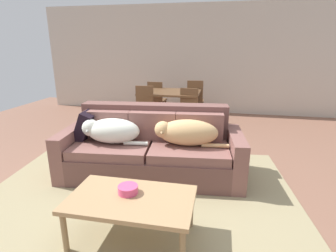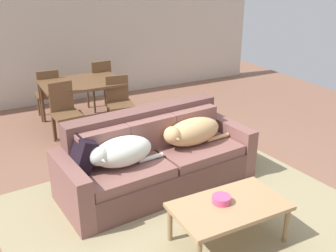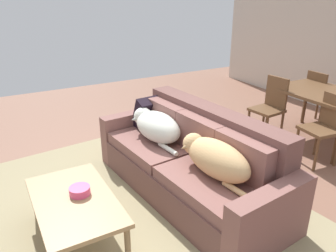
% 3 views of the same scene
% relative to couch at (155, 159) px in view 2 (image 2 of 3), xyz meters
% --- Properties ---
extents(ground_plane, '(10.00, 10.00, 0.00)m').
position_rel_couch_xyz_m(ground_plane, '(0.10, -0.22, -0.35)').
color(ground_plane, brown).
extents(back_partition, '(8.00, 0.12, 2.70)m').
position_rel_couch_xyz_m(back_partition, '(0.10, 3.78, 1.00)').
color(back_partition, beige).
rests_on(back_partition, ground).
extents(area_rug, '(3.90, 3.31, 0.01)m').
position_rel_couch_xyz_m(area_rug, '(0.01, -0.71, -0.34)').
color(area_rug, '#9A8D66').
rests_on(area_rug, ground).
extents(couch, '(2.44, 1.14, 0.92)m').
position_rel_couch_xyz_m(couch, '(0.00, 0.00, 0.00)').
color(couch, brown).
rests_on(couch, ground).
extents(dog_on_left_cushion, '(0.87, 0.45, 0.32)m').
position_rel_couch_xyz_m(dog_on_left_cushion, '(-0.50, -0.17, 0.29)').
color(dog_on_left_cushion, silver).
rests_on(dog_on_left_cushion, couch).
extents(dog_on_right_cushion, '(0.94, 0.41, 0.33)m').
position_rel_couch_xyz_m(dog_on_right_cushion, '(0.46, -0.06, 0.29)').
color(dog_on_right_cushion, tan).
rests_on(dog_on_right_cushion, couch).
extents(throw_pillow_by_left_arm, '(0.32, 0.41, 0.42)m').
position_rel_couch_xyz_m(throw_pillow_by_left_arm, '(-0.91, -0.04, 0.30)').
color(throw_pillow_by_left_arm, black).
rests_on(throw_pillow_by_left_arm, couch).
extents(coffee_table, '(1.10, 0.64, 0.43)m').
position_rel_couch_xyz_m(coffee_table, '(0.15, -1.30, 0.03)').
color(coffee_table, tan).
rests_on(coffee_table, ground).
extents(bowl_on_coffee_table, '(0.18, 0.18, 0.07)m').
position_rel_couch_xyz_m(bowl_on_coffee_table, '(0.11, -1.23, 0.11)').
color(bowl_on_coffee_table, '#EA4C7F').
rests_on(bowl_on_coffee_table, coffee_table).
extents(dining_table, '(1.27, 0.94, 0.75)m').
position_rel_couch_xyz_m(dining_table, '(-0.21, 2.34, 0.33)').
color(dining_table, brown).
rests_on(dining_table, ground).
extents(dining_chair_near_left, '(0.43, 0.43, 0.92)m').
position_rel_couch_xyz_m(dining_chair_near_left, '(-0.64, 1.79, 0.16)').
color(dining_chair_near_left, brown).
rests_on(dining_chair_near_left, ground).
extents(dining_chair_near_right, '(0.45, 0.45, 0.89)m').
position_rel_couch_xyz_m(dining_chair_near_right, '(0.24, 1.82, 0.16)').
color(dining_chair_near_right, brown).
rests_on(dining_chair_near_right, ground).
extents(dining_chair_far_left, '(0.42, 0.42, 0.89)m').
position_rel_couch_xyz_m(dining_chair_far_left, '(-0.65, 2.87, 0.14)').
color(dining_chair_far_left, brown).
rests_on(dining_chair_far_left, ground).
extents(dining_chair_far_right, '(0.42, 0.42, 0.94)m').
position_rel_couch_xyz_m(dining_chair_far_right, '(0.28, 2.88, 0.17)').
color(dining_chair_far_right, brown).
rests_on(dining_chair_far_right, ground).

